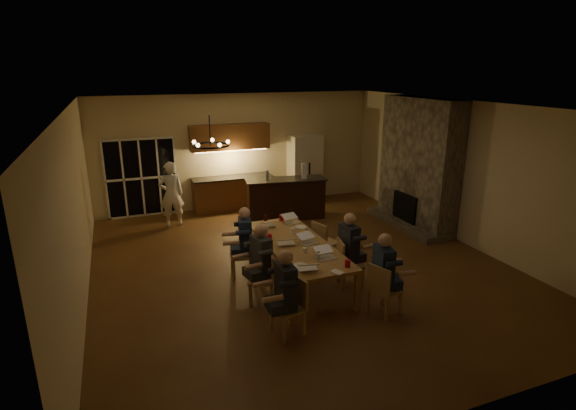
# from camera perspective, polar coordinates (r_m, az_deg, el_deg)

# --- Properties ---
(floor) EXTENTS (9.00, 9.00, 0.00)m
(floor) POSITION_cam_1_polar(r_m,az_deg,el_deg) (9.31, 1.41, -7.56)
(floor) COLOR brown
(floor) RESTS_ON ground
(back_wall) EXTENTS (8.00, 0.04, 3.20)m
(back_wall) POSITION_cam_1_polar(r_m,az_deg,el_deg) (12.95, -6.30, 6.85)
(back_wall) COLOR #C2B189
(back_wall) RESTS_ON ground
(left_wall) EXTENTS (0.04, 9.00, 3.20)m
(left_wall) POSITION_cam_1_polar(r_m,az_deg,el_deg) (8.16, -25.55, -0.87)
(left_wall) COLOR #C2B189
(left_wall) RESTS_ON ground
(right_wall) EXTENTS (0.04, 9.00, 3.20)m
(right_wall) POSITION_cam_1_polar(r_m,az_deg,el_deg) (10.92, 21.39, 3.85)
(right_wall) COLOR #C2B189
(right_wall) RESTS_ON ground
(ceiling) EXTENTS (8.00, 9.00, 0.04)m
(ceiling) POSITION_cam_1_polar(r_m,az_deg,el_deg) (8.48, 1.58, 12.61)
(ceiling) COLOR white
(ceiling) RESTS_ON back_wall
(french_doors) EXTENTS (1.86, 0.08, 2.10)m
(french_doors) POSITION_cam_1_polar(r_m,az_deg,el_deg) (12.60, -18.10, 3.26)
(french_doors) COLOR black
(french_doors) RESTS_ON ground
(fireplace) EXTENTS (0.58, 2.50, 3.20)m
(fireplace) POSITION_cam_1_polar(r_m,az_deg,el_deg) (11.61, 16.27, 5.08)
(fireplace) COLOR #756B5C
(fireplace) RESTS_ON ground
(kitchenette) EXTENTS (2.24, 0.68, 2.40)m
(kitchenette) POSITION_cam_1_polar(r_m,az_deg,el_deg) (12.65, -7.17, 4.72)
(kitchenette) COLOR brown
(kitchenette) RESTS_ON ground
(refrigerator) EXTENTS (0.90, 0.68, 2.00)m
(refrigerator) POSITION_cam_1_polar(r_m,az_deg,el_deg) (13.34, 2.13, 4.61)
(refrigerator) COLOR beige
(refrigerator) RESTS_ON ground
(dining_table) EXTENTS (1.10, 2.93, 0.75)m
(dining_table) POSITION_cam_1_polar(r_m,az_deg,el_deg) (8.52, 1.13, -7.20)
(dining_table) COLOR #AE7C45
(dining_table) RESTS_ON ground
(bar_island) EXTENTS (2.19, 1.02, 1.08)m
(bar_island) POSITION_cam_1_polar(r_m,az_deg,el_deg) (11.92, -0.27, 0.82)
(bar_island) COLOR black
(bar_island) RESTS_ON ground
(chair_left_near) EXTENTS (0.53, 0.53, 0.89)m
(chair_left_near) POSITION_cam_1_polar(r_m,az_deg,el_deg) (6.88, -0.03, -12.90)
(chair_left_near) COLOR #AC7D56
(chair_left_near) RESTS_ON ground
(chair_left_mid) EXTENTS (0.55, 0.55, 0.89)m
(chair_left_mid) POSITION_cam_1_polar(r_m,az_deg,el_deg) (7.76, -3.51, -9.23)
(chair_left_mid) COLOR #AC7D56
(chair_left_mid) RESTS_ON ground
(chair_left_far) EXTENTS (0.50, 0.50, 0.89)m
(chair_left_far) POSITION_cam_1_polar(r_m,az_deg,el_deg) (8.70, -5.86, -6.26)
(chair_left_far) COLOR #AC7D56
(chair_left_far) RESTS_ON ground
(chair_right_near) EXTENTS (0.56, 0.56, 0.89)m
(chair_right_near) POSITION_cam_1_polar(r_m,az_deg,el_deg) (7.57, 12.27, -10.35)
(chair_right_near) COLOR #AC7D56
(chair_right_near) RESTS_ON ground
(chair_right_mid) EXTENTS (0.52, 0.52, 0.89)m
(chair_right_mid) POSITION_cam_1_polar(r_m,az_deg,el_deg) (8.37, 7.96, -7.32)
(chair_right_mid) COLOR #AC7D56
(chair_right_mid) RESTS_ON ground
(chair_right_far) EXTENTS (0.55, 0.55, 0.89)m
(chair_right_far) POSITION_cam_1_polar(r_m,az_deg,el_deg) (9.28, 4.86, -4.70)
(chair_right_far) COLOR #AC7D56
(chair_right_far) RESTS_ON ground
(person_left_near) EXTENTS (0.61, 0.61, 1.38)m
(person_left_near) POSITION_cam_1_polar(r_m,az_deg,el_deg) (6.74, -0.29, -11.17)
(person_left_near) COLOR #262831
(person_left_near) RESTS_ON ground
(person_right_near) EXTENTS (0.69, 0.69, 1.38)m
(person_right_near) POSITION_cam_1_polar(r_m,az_deg,el_deg) (7.49, 11.95, -8.52)
(person_right_near) COLOR #1C2E47
(person_right_near) RESTS_ON ground
(person_left_mid) EXTENTS (0.70, 0.70, 1.38)m
(person_left_mid) POSITION_cam_1_polar(r_m,az_deg,el_deg) (7.74, -3.40, -7.29)
(person_left_mid) COLOR #353B3E
(person_left_mid) RESTS_ON ground
(person_right_mid) EXTENTS (0.63, 0.63, 1.38)m
(person_right_mid) POSITION_cam_1_polar(r_m,az_deg,el_deg) (8.36, 7.71, -5.52)
(person_right_mid) COLOR #262831
(person_right_mid) RESTS_ON ground
(person_left_far) EXTENTS (0.70, 0.70, 1.38)m
(person_left_far) POSITION_cam_1_polar(r_m,az_deg,el_deg) (8.64, -5.44, -4.68)
(person_left_far) COLOR #1C2E47
(person_left_far) RESTS_ON ground
(standing_person) EXTENTS (0.63, 0.43, 1.67)m
(standing_person) POSITION_cam_1_polar(r_m,az_deg,el_deg) (11.64, -14.59, 1.35)
(standing_person) COLOR white
(standing_person) RESTS_ON ground
(chandelier) EXTENTS (0.57, 0.57, 0.03)m
(chandelier) POSITION_cam_1_polar(r_m,az_deg,el_deg) (6.95, -9.81, 7.48)
(chandelier) COLOR black
(chandelier) RESTS_ON ceiling
(laptop_a) EXTENTS (0.37, 0.33, 0.23)m
(laptop_a) POSITION_cam_1_polar(r_m,az_deg,el_deg) (7.32, 2.43, -7.30)
(laptop_a) COLOR silver
(laptop_a) RESTS_ON dining_table
(laptop_b) EXTENTS (0.33, 0.30, 0.23)m
(laptop_b) POSITION_cam_1_polar(r_m,az_deg,el_deg) (7.72, 4.85, -5.99)
(laptop_b) COLOR silver
(laptop_b) RESTS_ON dining_table
(laptop_c) EXTENTS (0.36, 0.33, 0.23)m
(laptop_c) POSITION_cam_1_polar(r_m,az_deg,el_deg) (8.30, -0.26, -4.23)
(laptop_c) COLOR silver
(laptop_c) RESTS_ON dining_table
(laptop_d) EXTENTS (0.38, 0.35, 0.23)m
(laptop_d) POSITION_cam_1_polar(r_m,az_deg,el_deg) (8.32, 2.68, -4.19)
(laptop_d) COLOR silver
(laptop_d) RESTS_ON dining_table
(laptop_e) EXTENTS (0.36, 0.33, 0.23)m
(laptop_e) POSITION_cam_1_polar(r_m,az_deg,el_deg) (9.21, -2.73, -2.06)
(laptop_e) COLOR silver
(laptop_e) RESTS_ON dining_table
(laptop_f) EXTENTS (0.36, 0.33, 0.23)m
(laptop_f) POSITION_cam_1_polar(r_m,az_deg,el_deg) (9.39, 0.51, -1.66)
(laptop_f) COLOR silver
(laptop_f) RESTS_ON dining_table
(mug_front) EXTENTS (0.08, 0.08, 0.10)m
(mug_front) POSITION_cam_1_polar(r_m,az_deg,el_deg) (7.93, 2.16, -5.80)
(mug_front) COLOR white
(mug_front) RESTS_ON dining_table
(mug_mid) EXTENTS (0.08, 0.08, 0.10)m
(mug_mid) POSITION_cam_1_polar(r_m,az_deg,el_deg) (8.85, 0.57, -3.28)
(mug_mid) COLOR white
(mug_mid) RESTS_ON dining_table
(mug_back) EXTENTS (0.07, 0.07, 0.10)m
(mug_back) POSITION_cam_1_polar(r_m,az_deg,el_deg) (8.87, -2.82, -3.26)
(mug_back) COLOR white
(mug_back) RESTS_ON dining_table
(redcup_near) EXTENTS (0.09, 0.09, 0.12)m
(redcup_near) POSITION_cam_1_polar(r_m,az_deg,el_deg) (7.47, 7.58, -7.36)
(redcup_near) COLOR #B20B1E
(redcup_near) RESTS_ON dining_table
(redcup_mid) EXTENTS (0.09, 0.09, 0.12)m
(redcup_mid) POSITION_cam_1_polar(r_m,az_deg,el_deg) (8.52, -2.37, -4.05)
(redcup_mid) COLOR #B20B1E
(redcup_mid) RESTS_ON dining_table
(redcup_far) EXTENTS (0.09, 0.09, 0.12)m
(redcup_far) POSITION_cam_1_polar(r_m,az_deg,el_deg) (9.58, -0.85, -1.62)
(redcup_far) COLOR #B20B1E
(redcup_far) RESTS_ON dining_table
(can_silver) EXTENTS (0.06, 0.06, 0.12)m
(can_silver) POSITION_cam_1_polar(r_m,az_deg,el_deg) (7.75, 3.85, -6.31)
(can_silver) COLOR #B2B2B7
(can_silver) RESTS_ON dining_table
(can_cola) EXTENTS (0.06, 0.06, 0.12)m
(can_cola) POSITION_cam_1_polar(r_m,az_deg,el_deg) (9.57, -2.88, -1.64)
(can_cola) COLOR #3F0F0C
(can_cola) RESTS_ON dining_table
(can_right) EXTENTS (0.06, 0.06, 0.12)m
(can_right) POSITION_cam_1_polar(r_m,az_deg,el_deg) (8.77, 2.39, -3.42)
(can_right) COLOR #B2B2B7
(can_right) RESTS_ON dining_table
(plate_near) EXTENTS (0.23, 0.23, 0.02)m
(plate_near) POSITION_cam_1_polar(r_m,az_deg,el_deg) (8.08, 4.50, -5.71)
(plate_near) COLOR white
(plate_near) RESTS_ON dining_table
(plate_left) EXTENTS (0.23, 0.23, 0.02)m
(plate_left) POSITION_cam_1_polar(r_m,az_deg,el_deg) (7.45, 1.57, -7.70)
(plate_left) COLOR white
(plate_left) RESTS_ON dining_table
(plate_far) EXTENTS (0.24, 0.24, 0.02)m
(plate_far) POSITION_cam_1_polar(r_m,az_deg,el_deg) (9.17, 1.62, -2.82)
(plate_far) COLOR white
(plate_far) RESTS_ON dining_table
(notepad) EXTENTS (0.20, 0.23, 0.01)m
(notepad) POSITION_cam_1_polar(r_m,az_deg,el_deg) (7.27, 6.25, -8.47)
(notepad) COLOR white
(notepad) RESTS_ON dining_table
(bar_bottle) EXTENTS (0.08, 0.08, 0.24)m
(bar_bottle) POSITION_cam_1_polar(r_m,az_deg,el_deg) (11.67, -2.66, 3.79)
(bar_bottle) COLOR #99999E
(bar_bottle) RESTS_ON bar_island
(bar_blender) EXTENTS (0.16, 0.16, 0.40)m
(bar_blender) POSITION_cam_1_polar(r_m,az_deg,el_deg) (11.79, 2.08, 4.34)
(bar_blender) COLOR silver
(bar_blender) RESTS_ON bar_island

